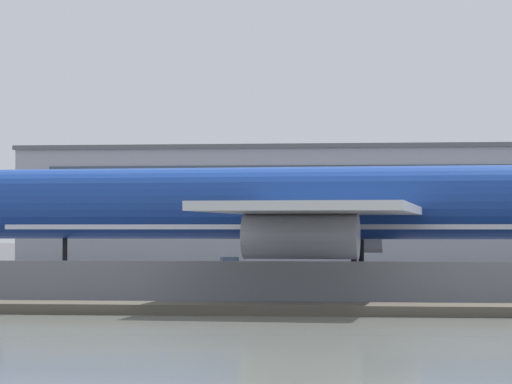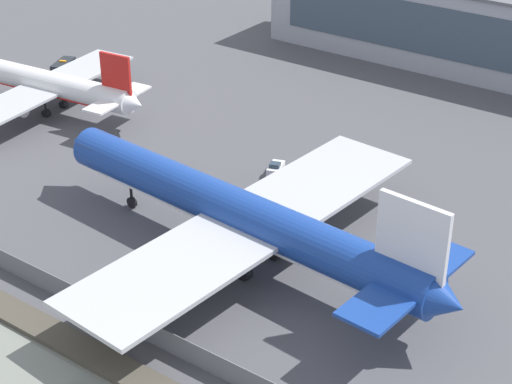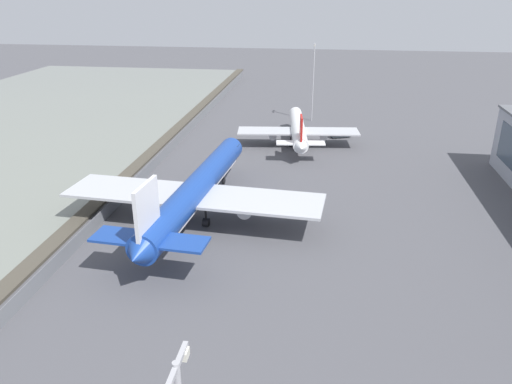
{
  "view_description": "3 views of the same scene",
  "coord_description": "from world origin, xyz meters",
  "px_view_note": "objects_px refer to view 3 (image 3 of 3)",
  "views": [
    {
      "loc": [
        9.16,
        -77.74,
        4.06
      ],
      "look_at": [
        0.98,
        3.13,
        6.51
      ],
      "focal_mm": 85.0,
      "sensor_mm": 36.0,
      "label": 1
    },
    {
      "loc": [
        50.85,
        -60.25,
        50.01
      ],
      "look_at": [
        4.16,
        4.17,
        5.88
      ],
      "focal_mm": 60.0,
      "sensor_mm": 36.0,
      "label": 2
    },
    {
      "loc": [
        83.42,
        21.55,
        38.62
      ],
      "look_at": [
        3.45,
        10.29,
        4.91
      ],
      "focal_mm": 35.0,
      "sensor_mm": 36.0,
      "label": 3
    }
  ],
  "objects_px": {
    "passenger_jet_white_red": "(298,129)",
    "ops_van": "(340,133)",
    "apron_light_mast_apron_east": "(313,79)",
    "cargo_jet_blue": "(196,190)",
    "baggage_tug": "(300,202)"
  },
  "relations": [
    {
      "from": "cargo_jet_blue",
      "to": "ops_van",
      "type": "distance_m",
      "value": 60.93
    },
    {
      "from": "ops_van",
      "to": "apron_light_mast_apron_east",
      "type": "height_order",
      "value": "apron_light_mast_apron_east"
    },
    {
      "from": "passenger_jet_white_red",
      "to": "apron_light_mast_apron_east",
      "type": "distance_m",
      "value": 26.89
    },
    {
      "from": "cargo_jet_blue",
      "to": "apron_light_mast_apron_east",
      "type": "distance_m",
      "value": 74.72
    },
    {
      "from": "cargo_jet_blue",
      "to": "baggage_tug",
      "type": "relative_size",
      "value": 14.74
    },
    {
      "from": "ops_van",
      "to": "passenger_jet_white_red",
      "type": "bearing_deg",
      "value": -53.68
    },
    {
      "from": "passenger_jet_white_red",
      "to": "apron_light_mast_apron_east",
      "type": "xyz_separation_m",
      "value": [
        -25.34,
        2.67,
        8.58
      ]
    },
    {
      "from": "baggage_tug",
      "to": "apron_light_mast_apron_east",
      "type": "height_order",
      "value": "apron_light_mast_apron_east"
    },
    {
      "from": "cargo_jet_blue",
      "to": "passenger_jet_white_red",
      "type": "xyz_separation_m",
      "value": [
        -46.91,
        14.9,
        -1.3
      ]
    },
    {
      "from": "baggage_tug",
      "to": "passenger_jet_white_red",
      "type": "bearing_deg",
      "value": -175.66
    },
    {
      "from": "apron_light_mast_apron_east",
      "to": "baggage_tug",
      "type": "bearing_deg",
      "value": 0.25
    },
    {
      "from": "passenger_jet_white_red",
      "to": "baggage_tug",
      "type": "xyz_separation_m",
      "value": [
        38.8,
        2.95,
        -3.39
      ]
    },
    {
      "from": "passenger_jet_white_red",
      "to": "ops_van",
      "type": "relative_size",
      "value": 6.5
    },
    {
      "from": "passenger_jet_white_red",
      "to": "ops_van",
      "type": "distance_m",
      "value": 13.95
    },
    {
      "from": "cargo_jet_blue",
      "to": "baggage_tug",
      "type": "height_order",
      "value": "cargo_jet_blue"
    }
  ]
}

